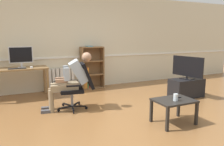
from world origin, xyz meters
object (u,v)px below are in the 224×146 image
spare_remote (177,98)px  computer_desk (19,73)px  bookshelf (91,68)px  radiator (60,79)px  keyboard (17,68)px  coffee_table (174,103)px  tv_stand (186,88)px  person_seated (71,79)px  computer_mouse (31,67)px  office_chair (79,84)px  imac_monitor (21,55)px  drinking_glass (176,97)px  tv_screen (187,67)px

spare_remote → computer_desk: bearing=-128.0°
bookshelf → radiator: bearing=173.9°
keyboard → coffee_table: size_ratio=0.57×
keyboard → tv_stand: bearing=-21.1°
person_seated → spare_remote: person_seated is taller
computer_mouse → spare_remote: computer_mouse is taller
computer_mouse → keyboard: bearing=-176.4°
person_seated → computer_desk: bearing=-135.4°
radiator → spare_remote: bearing=-65.5°
office_chair → spare_remote: (1.39, -1.41, -0.08)m
computer_mouse → bookshelf: (1.65, 0.42, -0.18)m
bookshelf → office_chair: 1.84m
computer_mouse → bookshelf: bearing=14.1°
office_chair → person_seated: size_ratio=0.82×
tv_stand → imac_monitor: bearing=155.5°
radiator → coffee_table: bearing=-67.5°
radiator → drinking_glass: (1.30, -3.27, 0.18)m
bookshelf → tv_stand: bookshelf is taller
office_chair → drinking_glass: 1.98m
keyboard → computer_desk: bearing=71.5°
office_chair → coffee_table: (1.28, -1.47, -0.16)m
computer_desk → coffee_table: computer_desk is taller
computer_desk → tv_stand: size_ratio=1.57×
computer_mouse → tv_screen: size_ratio=0.12×
computer_mouse → coffee_table: computer_mouse is taller
computer_desk → tv_screen: 4.12m
keyboard → office_chair: (1.13, -1.21, -0.24)m
tv_stand → keyboard: bearing=158.9°
computer_mouse → radiator: size_ratio=0.12×
imac_monitor → computer_mouse: bearing=-43.6°
coffee_table → radiator: bearing=112.5°
computer_desk → bookshelf: bearing=8.7°
keyboard → spare_remote: bearing=-46.1°
keyboard → person_seated: size_ratio=0.33×
imac_monitor → bookshelf: (1.86, 0.22, -0.46)m
bookshelf → drinking_glass: 3.20m
keyboard → tv_stand: (3.83, -1.48, -0.54)m
radiator → office_chair: office_chair is taller
imac_monitor → drinking_glass: imac_monitor is taller
imac_monitor → radiator: 1.26m
bookshelf → person_seated: size_ratio=1.04×
radiator → imac_monitor: bearing=-162.2°
computer_desk → bookshelf: (1.92, 0.30, -0.05)m
computer_desk → bookshelf: bookshelf is taller
tv_stand → tv_screen: size_ratio=1.01×
imac_monitor → spare_remote: 3.77m
tv_stand → computer_desk: bearing=156.8°
computer_desk → imac_monitor: bearing=49.6°
tv_stand → coffee_table: tv_stand is taller
imac_monitor → keyboard: size_ratio=1.40×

